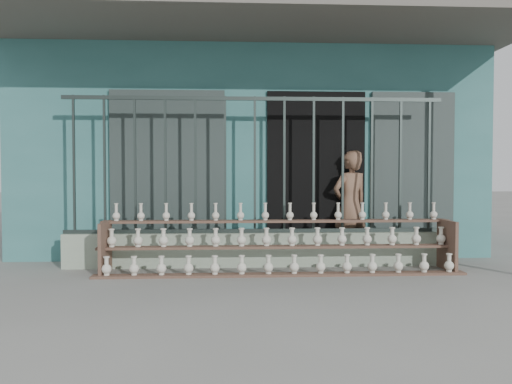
{
  "coord_description": "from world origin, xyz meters",
  "views": [
    {
      "loc": [
        -0.33,
        -5.29,
        1.22
      ],
      "look_at": [
        0.0,
        1.0,
        1.0
      ],
      "focal_mm": 35.0,
      "sensor_mm": 36.0,
      "label": 1
    }
  ],
  "objects": [
    {
      "name": "ground",
      "position": [
        0.0,
        0.0,
        0.0
      ],
      "size": [
        60.0,
        60.0,
        0.0
      ],
      "primitive_type": "plane",
      "color": "slate"
    },
    {
      "name": "workshop_building",
      "position": [
        0.0,
        4.23,
        1.62
      ],
      "size": [
        7.4,
        6.6,
        3.21
      ],
      "color": "#326A69",
      "rests_on": "ground"
    },
    {
      "name": "parapet_wall",
      "position": [
        0.0,
        1.3,
        0.23
      ],
      "size": [
        5.0,
        0.2,
        0.45
      ],
      "primitive_type": "cube",
      "color": "#8F9F89",
      "rests_on": "ground"
    },
    {
      "name": "security_fence",
      "position": [
        -0.0,
        1.3,
        1.35
      ],
      "size": [
        5.0,
        0.04,
        1.8
      ],
      "color": "#283330",
      "rests_on": "parapet_wall"
    },
    {
      "name": "shelf_rack",
      "position": [
        0.29,
        0.88,
        0.36
      ],
      "size": [
        4.5,
        0.68,
        0.85
      ],
      "color": "brown",
      "rests_on": "ground"
    },
    {
      "name": "elderly_woman",
      "position": [
        1.37,
        1.66,
        0.78
      ],
      "size": [
        0.67,
        0.58,
        1.56
      ],
      "primitive_type": "imported",
      "rotation": [
        0.0,
        0.0,
        3.58
      ],
      "color": "brown",
      "rests_on": "ground"
    }
  ]
}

